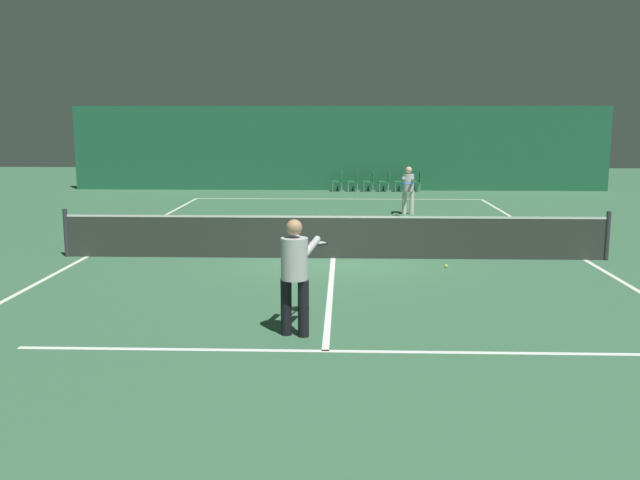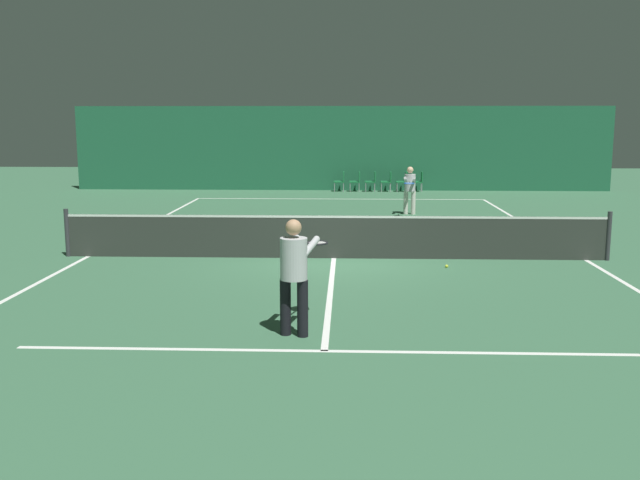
{
  "view_description": "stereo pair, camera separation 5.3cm",
  "coord_description": "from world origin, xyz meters",
  "px_view_note": "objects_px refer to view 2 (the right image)",
  "views": [
    {
      "loc": [
        0.24,
        -15.43,
        3.02
      ],
      "look_at": [
        -0.18,
        -3.22,
        0.95
      ],
      "focal_mm": 40.0,
      "sensor_mm": 36.0,
      "label": 1
    },
    {
      "loc": [
        0.3,
        -15.43,
        3.02
      ],
      "look_at": [
        -0.18,
        -3.22,
        0.95
      ],
      "focal_mm": 40.0,
      "sensor_mm": 36.0,
      "label": 2
    }
  ],
  "objects_px": {
    "courtside_chair_0": "(341,180)",
    "courtside_chair_4": "(403,180)",
    "courtside_chair_2": "(372,180)",
    "player_far": "(410,187)",
    "player_near": "(295,268)",
    "courtside_chair_3": "(388,180)",
    "tennis_ball": "(447,266)",
    "courtside_chair_1": "(356,180)",
    "courtside_chair_5": "(419,180)",
    "tennis_net": "(334,235)"
  },
  "relations": [
    {
      "from": "player_far",
      "to": "courtside_chair_2",
      "type": "height_order",
      "value": "player_far"
    },
    {
      "from": "player_far",
      "to": "tennis_ball",
      "type": "xyz_separation_m",
      "value": [
        0.06,
        -8.41,
        -0.86
      ]
    },
    {
      "from": "courtside_chair_0",
      "to": "courtside_chair_3",
      "type": "height_order",
      "value": "same"
    },
    {
      "from": "player_near",
      "to": "courtside_chair_3",
      "type": "relative_size",
      "value": 1.98
    },
    {
      "from": "courtside_chair_1",
      "to": "courtside_chair_2",
      "type": "xyz_separation_m",
      "value": [
        0.66,
        0.0,
        0.0
      ]
    },
    {
      "from": "courtside_chair_5",
      "to": "courtside_chair_4",
      "type": "bearing_deg",
      "value": -90.0
    },
    {
      "from": "courtside_chair_2",
      "to": "courtside_chair_4",
      "type": "xyz_separation_m",
      "value": [
        1.32,
        0.0,
        0.0
      ]
    },
    {
      "from": "courtside_chair_0",
      "to": "courtside_chair_4",
      "type": "height_order",
      "value": "same"
    },
    {
      "from": "courtside_chair_4",
      "to": "player_near",
      "type": "bearing_deg",
      "value": -8.55
    },
    {
      "from": "tennis_net",
      "to": "player_far",
      "type": "xyz_separation_m",
      "value": [
        2.29,
        7.48,
        0.38
      ]
    },
    {
      "from": "courtside_chair_4",
      "to": "tennis_ball",
      "type": "relative_size",
      "value": 12.73
    },
    {
      "from": "tennis_net",
      "to": "courtside_chair_3",
      "type": "height_order",
      "value": "tennis_net"
    },
    {
      "from": "courtside_chair_3",
      "to": "tennis_net",
      "type": "bearing_deg",
      "value": -7.62
    },
    {
      "from": "tennis_net",
      "to": "courtside_chair_4",
      "type": "relative_size",
      "value": 14.29
    },
    {
      "from": "courtside_chair_3",
      "to": "courtside_chair_4",
      "type": "bearing_deg",
      "value": 90.0
    },
    {
      "from": "courtside_chair_2",
      "to": "courtside_chair_5",
      "type": "relative_size",
      "value": 1.0
    },
    {
      "from": "courtside_chair_1",
      "to": "courtside_chair_3",
      "type": "relative_size",
      "value": 1.0
    },
    {
      "from": "player_far",
      "to": "courtside_chair_1",
      "type": "bearing_deg",
      "value": -161.2
    },
    {
      "from": "tennis_net",
      "to": "player_far",
      "type": "relative_size",
      "value": 7.82
    },
    {
      "from": "tennis_net",
      "to": "courtside_chair_4",
      "type": "distance_m",
      "value": 15.09
    },
    {
      "from": "tennis_net",
      "to": "courtside_chair_3",
      "type": "bearing_deg",
      "value": 82.38
    },
    {
      "from": "courtside_chair_2",
      "to": "courtside_chair_5",
      "type": "bearing_deg",
      "value": 90.0
    },
    {
      "from": "courtside_chair_4",
      "to": "courtside_chair_3",
      "type": "bearing_deg",
      "value": -90.0
    },
    {
      "from": "tennis_ball",
      "to": "player_far",
      "type": "bearing_deg",
      "value": 90.41
    },
    {
      "from": "tennis_net",
      "to": "courtside_chair_5",
      "type": "distance_m",
      "value": 15.22
    },
    {
      "from": "courtside_chair_2",
      "to": "courtside_chair_5",
      "type": "distance_m",
      "value": 1.98
    },
    {
      "from": "tennis_net",
      "to": "player_far",
      "type": "bearing_deg",
      "value": 72.97
    },
    {
      "from": "courtside_chair_4",
      "to": "tennis_ball",
      "type": "height_order",
      "value": "courtside_chair_4"
    },
    {
      "from": "player_near",
      "to": "courtside_chair_0",
      "type": "bearing_deg",
      "value": 15.84
    },
    {
      "from": "courtside_chair_0",
      "to": "courtside_chair_1",
      "type": "relative_size",
      "value": 1.0
    },
    {
      "from": "player_far",
      "to": "player_near",
      "type": "bearing_deg",
      "value": -5.35
    },
    {
      "from": "player_near",
      "to": "courtside_chair_2",
      "type": "bearing_deg",
      "value": 12.16
    },
    {
      "from": "courtside_chair_0",
      "to": "courtside_chair_1",
      "type": "distance_m",
      "value": 0.66
    },
    {
      "from": "courtside_chair_4",
      "to": "tennis_ball",
      "type": "distance_m",
      "value": 15.79
    },
    {
      "from": "player_far",
      "to": "courtside_chair_2",
      "type": "relative_size",
      "value": 1.83
    },
    {
      "from": "tennis_net",
      "to": "tennis_ball",
      "type": "distance_m",
      "value": 2.57
    },
    {
      "from": "tennis_net",
      "to": "courtside_chair_2",
      "type": "bearing_deg",
      "value": 84.9
    },
    {
      "from": "courtside_chair_3",
      "to": "courtside_chair_2",
      "type": "bearing_deg",
      "value": -90.0
    },
    {
      "from": "player_far",
      "to": "courtside_chair_5",
      "type": "bearing_deg",
      "value": 178.49
    },
    {
      "from": "player_far",
      "to": "courtside_chair_1",
      "type": "height_order",
      "value": "player_far"
    },
    {
      "from": "courtside_chair_0",
      "to": "courtside_chair_3",
      "type": "xyz_separation_m",
      "value": [
        1.98,
        0.0,
        0.0
      ]
    },
    {
      "from": "courtside_chair_1",
      "to": "courtside_chair_4",
      "type": "bearing_deg",
      "value": 90.0
    },
    {
      "from": "player_near",
      "to": "tennis_ball",
      "type": "bearing_deg",
      "value": -13.35
    },
    {
      "from": "courtside_chair_5",
      "to": "player_near",
      "type": "bearing_deg",
      "value": -10.34
    },
    {
      "from": "courtside_chair_3",
      "to": "courtside_chair_4",
      "type": "relative_size",
      "value": 1.0
    },
    {
      "from": "player_near",
      "to": "courtside_chair_2",
      "type": "xyz_separation_m",
      "value": [
        1.76,
        20.53,
        -0.48
      ]
    },
    {
      "from": "player_near",
      "to": "courtside_chair_2",
      "type": "height_order",
      "value": "player_near"
    },
    {
      "from": "courtside_chair_0",
      "to": "courtside_chair_5",
      "type": "distance_m",
      "value": 3.31
    },
    {
      "from": "courtside_chair_2",
      "to": "courtside_chair_3",
      "type": "xyz_separation_m",
      "value": [
        0.66,
        0.0,
        0.0
      ]
    },
    {
      "from": "courtside_chair_1",
      "to": "courtside_chair_4",
      "type": "relative_size",
      "value": 1.0
    }
  ]
}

